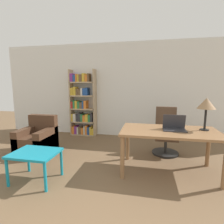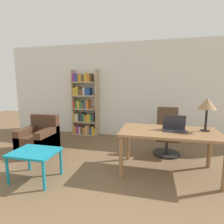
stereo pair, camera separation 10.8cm
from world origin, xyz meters
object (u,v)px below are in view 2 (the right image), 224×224
Objects in this scene: table_lamp at (207,105)px; side_table_blue at (35,155)px; armchair at (39,140)px; laptop at (174,127)px; office_chair at (167,135)px; desk at (169,136)px; bookshelf at (84,106)px.

side_table_blue is at bearing -162.24° from table_lamp.
armchair reaches higher than side_table_blue.
laptop is 0.94m from office_chair.
armchair is at bearing -168.69° from office_chair.
desk is 0.93m from office_chair.
desk is 1.58× the size of office_chair.
side_table_blue is (-2.11, -1.63, -0.02)m from office_chair.
side_table_blue is at bearing -56.47° from armchair.
table_lamp is at bearing -3.57° from armchair.
office_chair is 0.53× the size of bookshelf.
table_lamp reaches higher than office_chair.
side_table_blue is (-2.08, -0.72, -0.24)m from desk.
table_lamp reaches higher than side_table_blue.
office_chair is at bearing 11.31° from armchair.
bookshelf is at bearing 142.40° from laptop.
office_chair reaches higher than laptop.
table_lamp is 3.49m from armchair.
armchair is 1.71m from bookshelf.
table_lamp is 1.22m from office_chair.
desk is 2.83m from armchair.
office_chair is at bearing 125.28° from table_lamp.
laptop is 0.46× the size of armchair.
laptop reaches higher than side_table_blue.
bookshelf is (0.49, 1.53, 0.60)m from armchair.
table_lamp is at bearing 17.76° from side_table_blue.
desk is at bearing 19.23° from side_table_blue.
laptop is 0.36× the size of office_chair.
bookshelf is at bearing 140.84° from desk.
bookshelf reaches higher than office_chair.
side_table_blue is at bearing -160.77° from desk.
bookshelf is (-0.22, 2.59, 0.47)m from side_table_blue.
armchair is at bearing 123.53° from side_table_blue.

